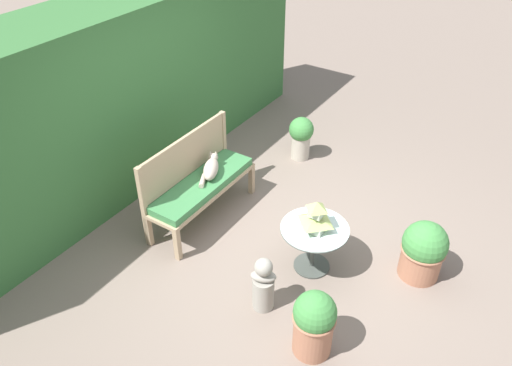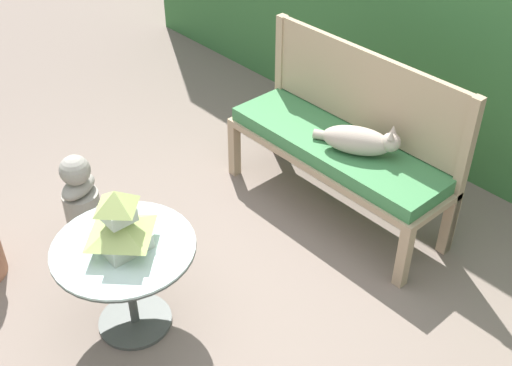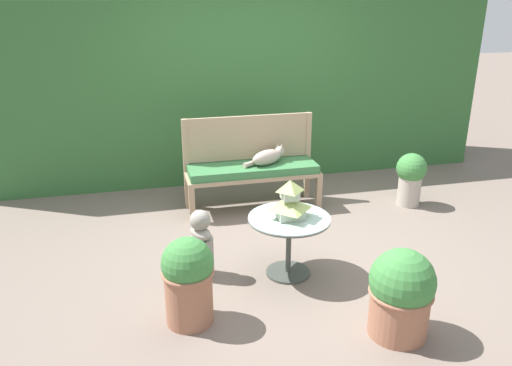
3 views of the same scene
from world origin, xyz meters
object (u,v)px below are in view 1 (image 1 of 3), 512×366
cat (211,168)px  garden_bust (263,285)px  garden_bench (202,187)px  potted_plant_table_far (423,250)px  potted_plant_hedge_corner (301,136)px  patio_table (314,236)px  potted_plant_path_edge (314,323)px  pagoda_birdhouse (316,217)px

cat → garden_bust: cat is taller
garden_bench → garden_bust: (-0.75, -1.30, -0.15)m
cat → potted_plant_table_far: cat is taller
garden_bust → potted_plant_hedge_corner: (2.50, 0.99, 0.06)m
patio_table → potted_plant_table_far: size_ratio=1.06×
garden_bust → potted_plant_hedge_corner: size_ratio=0.99×
garden_bench → garden_bust: garden_bust is taller
garden_bust → potted_plant_path_edge: potted_plant_path_edge is taller
potted_plant_hedge_corner → garden_bust: bearing=-158.4°
cat → pagoda_birdhouse: (-0.20, -1.44, 0.07)m
potted_plant_path_edge → potted_plant_hedge_corner: potted_plant_path_edge is taller
patio_table → pagoda_birdhouse: 0.25m
garden_bust → garden_bench: bearing=125.9°
pagoda_birdhouse → potted_plant_path_edge: bearing=-152.1°
pagoda_birdhouse → garden_bust: 0.83m
cat → potted_plant_hedge_corner: 1.63m
potted_plant_hedge_corner → cat: bearing=169.1°
cat → pagoda_birdhouse: bearing=-126.1°
garden_bench → potted_plant_path_edge: size_ratio=2.20×
cat → pagoda_birdhouse: 1.45m
pagoda_birdhouse → potted_plant_path_edge: pagoda_birdhouse is taller
cat → potted_plant_table_far: bearing=-110.9°
patio_table → potted_plant_table_far: (0.50, -0.96, -0.09)m
patio_table → pagoda_birdhouse: pagoda_birdhouse is taller
garden_bench → potted_plant_hedge_corner: bearing=-10.0°
potted_plant_path_edge → potted_plant_table_far: 1.48m
garden_bench → potted_plant_hedge_corner: (1.75, -0.31, -0.09)m
patio_table → garden_bench: bearing=88.7°
patio_table → potted_plant_hedge_corner: size_ratio=1.13×
potted_plant_table_far → patio_table: bearing=117.7°
garden_bench → potted_plant_table_far: size_ratio=2.26×
pagoda_birdhouse → potted_plant_table_far: pagoda_birdhouse is taller
garden_bench → potted_plant_path_edge: bearing=-115.8°
pagoda_birdhouse → garden_bench: bearing=88.7°
potted_plant_hedge_corner → potted_plant_table_far: size_ratio=0.94×
patio_table → potted_plant_path_edge: potted_plant_path_edge is taller
patio_table → potted_plant_path_edge: size_ratio=1.03×
patio_table → potted_plant_hedge_corner: (1.78, 1.13, -0.07)m
potted_plant_path_edge → garden_bench: bearing=64.2°
cat → garden_bust: 1.62m
potted_plant_path_edge → potted_plant_hedge_corner: (2.67, 1.60, -0.01)m
cat → potted_plant_table_far: 2.43m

